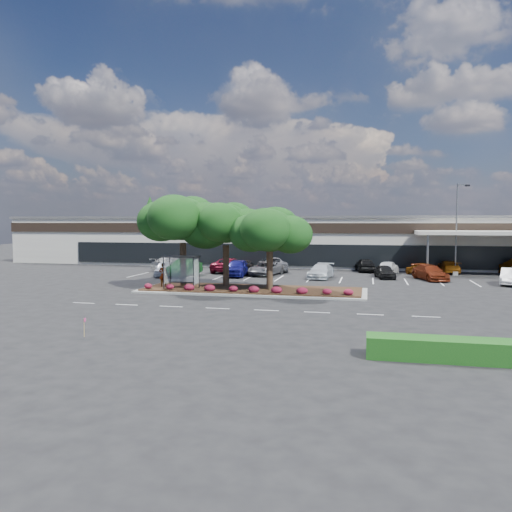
% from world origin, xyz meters
% --- Properties ---
extents(ground, '(160.00, 160.00, 0.00)m').
position_xyz_m(ground, '(0.00, 0.00, 0.00)').
color(ground, black).
rests_on(ground, ground).
extents(retail_store, '(80.40, 25.20, 6.25)m').
position_xyz_m(retail_store, '(0.06, 33.91, 3.15)').
color(retail_store, beige).
rests_on(retail_store, ground).
extents(landscape_island, '(18.00, 6.00, 0.26)m').
position_xyz_m(landscape_island, '(-2.00, 4.00, 0.12)').
color(landscape_island, gray).
rests_on(landscape_island, ground).
extents(lane_markings, '(33.12, 20.06, 0.01)m').
position_xyz_m(lane_markings, '(-0.14, 10.42, 0.01)').
color(lane_markings, silver).
rests_on(lane_markings, ground).
extents(shrub_row, '(17.00, 0.80, 0.50)m').
position_xyz_m(shrub_row, '(-2.00, 1.90, 0.51)').
color(shrub_row, maroon).
rests_on(shrub_row, landscape_island).
extents(bus_shelter, '(2.75, 1.55, 2.59)m').
position_xyz_m(bus_shelter, '(-7.50, 2.95, 2.31)').
color(bus_shelter, black).
rests_on(bus_shelter, landscape_island).
extents(island_tree_west, '(7.20, 7.20, 7.89)m').
position_xyz_m(island_tree_west, '(-8.00, 4.50, 4.21)').
color(island_tree_west, '#0D390F').
rests_on(island_tree_west, landscape_island).
extents(island_tree_mid, '(6.60, 6.60, 7.32)m').
position_xyz_m(island_tree_mid, '(-4.50, 5.20, 3.92)').
color(island_tree_mid, '#0D390F').
rests_on(island_tree_mid, landscape_island).
extents(island_tree_east, '(5.80, 5.80, 6.50)m').
position_xyz_m(island_tree_east, '(-0.50, 3.70, 3.51)').
color(island_tree_east, '#0D390F').
rests_on(island_tree_east, landscape_island).
extents(hedge_south_east, '(6.00, 1.30, 0.90)m').
position_xyz_m(hedge_south_east, '(10.00, -13.50, 0.45)').
color(hedge_south_east, '#0E4414').
rests_on(hedge_south_east, ground).
extents(conifer_north_west, '(4.40, 4.40, 10.00)m').
position_xyz_m(conifer_north_west, '(-30.00, 46.00, 5.00)').
color(conifer_north_west, '#0D390F').
rests_on(conifer_north_west, ground).
extents(person_waiting, '(0.77, 0.55, 1.97)m').
position_xyz_m(person_waiting, '(-9.34, 3.50, 1.24)').
color(person_waiting, '#594C47').
rests_on(person_waiting, landscape_island).
extents(light_pole, '(1.43, 0.68, 9.47)m').
position_xyz_m(light_pole, '(15.96, 20.27, 4.19)').
color(light_pole, gray).
rests_on(light_pole, ground).
extents(survey_stake, '(0.07, 0.14, 0.92)m').
position_xyz_m(survey_stake, '(-6.38, -13.00, 0.60)').
color(survey_stake, tan).
rests_on(survey_stake, ground).
extents(car_0, '(2.36, 5.31, 1.69)m').
position_xyz_m(car_0, '(-11.31, 13.35, 0.85)').
color(car_0, '#165221').
rests_on(car_0, ground).
extents(car_1, '(2.86, 4.73, 1.50)m').
position_xyz_m(car_1, '(-13.31, 13.02, 0.75)').
color(car_1, silver).
rests_on(car_1, ground).
extents(car_2, '(2.17, 5.10, 1.72)m').
position_xyz_m(car_2, '(-6.03, 14.51, 0.86)').
color(car_2, navy).
rests_on(car_2, ground).
extents(car_3, '(3.36, 5.40, 1.39)m').
position_xyz_m(car_3, '(-3.36, 15.98, 0.70)').
color(car_3, '#58595E').
rests_on(car_3, ground).
extents(car_4, '(2.55, 5.06, 1.41)m').
position_xyz_m(car_4, '(2.51, 14.51, 0.70)').
color(car_4, silver).
rests_on(car_4, ground).
extents(car_5, '(2.28, 4.11, 1.32)m').
position_xyz_m(car_5, '(8.63, 15.96, 0.66)').
color(car_5, black).
rests_on(car_5, ground).
extents(car_6, '(3.54, 5.32, 1.43)m').
position_xyz_m(car_6, '(12.82, 15.32, 0.72)').
color(car_6, maroon).
rests_on(car_6, ground).
extents(car_8, '(2.72, 4.71, 1.47)m').
position_xyz_m(car_8, '(19.34, 13.17, 0.73)').
color(car_8, white).
rests_on(car_8, ground).
extents(car_9, '(3.74, 5.77, 1.55)m').
position_xyz_m(car_9, '(-14.84, 18.62, 0.78)').
color(car_9, '#BDBDBD').
rests_on(car_9, ground).
extents(car_10, '(3.15, 5.89, 1.58)m').
position_xyz_m(car_10, '(-7.89, 18.17, 0.79)').
color(car_10, maroon).
rests_on(car_10, ground).
extents(car_11, '(3.10, 5.24, 1.43)m').
position_xyz_m(car_11, '(-5.96, 17.51, 0.71)').
color(car_11, black).
rests_on(car_11, ground).
extents(car_12, '(4.57, 6.31, 1.59)m').
position_xyz_m(car_12, '(-3.47, 20.21, 0.80)').
color(car_12, slate).
rests_on(car_12, ground).
extents(car_13, '(2.46, 4.64, 1.50)m').
position_xyz_m(car_13, '(6.69, 22.14, 0.75)').
color(car_13, black).
rests_on(car_13, ground).
extents(car_14, '(2.66, 4.58, 1.47)m').
position_xyz_m(car_14, '(9.10, 19.67, 0.73)').
color(car_14, silver).
rests_on(car_14, ground).
extents(car_15, '(3.21, 4.40, 1.39)m').
position_xyz_m(car_15, '(12.36, 19.39, 0.70)').
color(car_15, '#6B3508').
rests_on(car_15, ground).
extents(car_16, '(2.18, 4.87, 1.39)m').
position_xyz_m(car_16, '(15.46, 22.40, 0.69)').
color(car_16, '#713908').
rests_on(car_16, ground).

